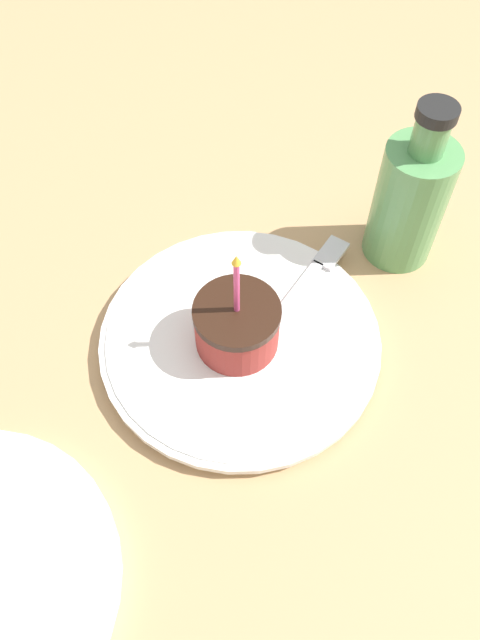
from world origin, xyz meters
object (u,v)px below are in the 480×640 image
object	(u,v)px
cake_slice	(237,325)
bottle	(410,199)
plate	(240,340)
fork	(308,284)

from	to	relation	value
cake_slice	bottle	world-z (taller)	bottle
plate	cake_slice	xyz separation A→B (m)	(-0.01, -0.00, 0.04)
plate	cake_slice	size ratio (longest dim) A/B	2.15
cake_slice	fork	size ratio (longest dim) A/B	0.82
fork	bottle	xyz separation A→B (m)	(0.13, 0.01, 0.06)
bottle	plate	bearing A→B (deg)	-172.96
cake_slice	bottle	xyz separation A→B (m)	(0.23, 0.03, 0.03)
cake_slice	bottle	distance (m)	0.23
cake_slice	plate	bearing A→B (deg)	36.57
cake_slice	fork	xyz separation A→B (m)	(0.10, 0.02, -0.03)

